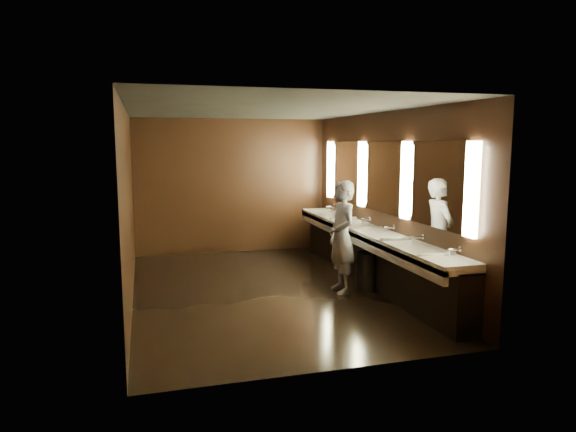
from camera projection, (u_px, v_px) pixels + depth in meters
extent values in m
plane|color=black|center=(265.00, 290.00, 8.09)|extent=(6.00, 6.00, 0.00)
cube|color=#2D2D2B|center=(264.00, 109.00, 7.69)|extent=(4.00, 6.00, 0.02)
cube|color=black|center=(232.00, 186.00, 10.75)|extent=(4.00, 0.02, 2.80)
cube|color=black|center=(334.00, 236.00, 5.03)|extent=(4.00, 0.02, 2.80)
cube|color=black|center=(129.00, 206.00, 7.35)|extent=(0.02, 6.00, 2.80)
cube|color=black|center=(383.00, 198.00, 8.43)|extent=(0.02, 6.00, 2.80)
cube|color=black|center=(371.00, 258.00, 8.52)|extent=(0.36, 5.40, 0.81)
cube|color=silver|center=(367.00, 232.00, 8.43)|extent=(0.55, 5.40, 0.12)
cube|color=silver|center=(353.00, 237.00, 8.38)|extent=(0.06, 5.40, 0.18)
cylinder|color=silver|center=(455.00, 249.00, 6.36)|extent=(0.18, 0.04, 0.04)
cylinder|color=silver|center=(418.00, 237.00, 7.20)|extent=(0.18, 0.04, 0.04)
cylinder|color=silver|center=(390.00, 227.00, 8.04)|extent=(0.18, 0.04, 0.04)
cylinder|color=silver|center=(366.00, 219.00, 8.88)|extent=(0.18, 0.04, 0.04)
cylinder|color=silver|center=(347.00, 213.00, 9.72)|extent=(0.18, 0.04, 0.04)
cylinder|color=silver|center=(331.00, 207.00, 10.56)|extent=(0.18, 0.04, 0.04)
cube|color=#FAF6B9|center=(472.00, 190.00, 6.08)|extent=(0.06, 0.22, 1.15)
cube|color=white|center=(436.00, 184.00, 6.85)|extent=(0.03, 1.32, 1.15)
cube|color=#FAF6B9|center=(406.00, 180.00, 7.61)|extent=(0.06, 0.23, 1.15)
cube|color=white|center=(383.00, 177.00, 8.37)|extent=(0.03, 1.32, 1.15)
cube|color=#FAF6B9|center=(362.00, 174.00, 9.13)|extent=(0.06, 0.23, 1.15)
cube|color=white|center=(346.00, 172.00, 9.90)|extent=(0.03, 1.32, 1.15)
cube|color=#FAF6B9|center=(330.00, 170.00, 10.66)|extent=(0.06, 0.22, 1.15)
imported|color=#90ACD7|center=(342.00, 237.00, 7.88)|extent=(0.43, 0.64, 1.73)
cylinder|color=black|center=(367.00, 271.00, 8.11)|extent=(0.42, 0.42, 0.59)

